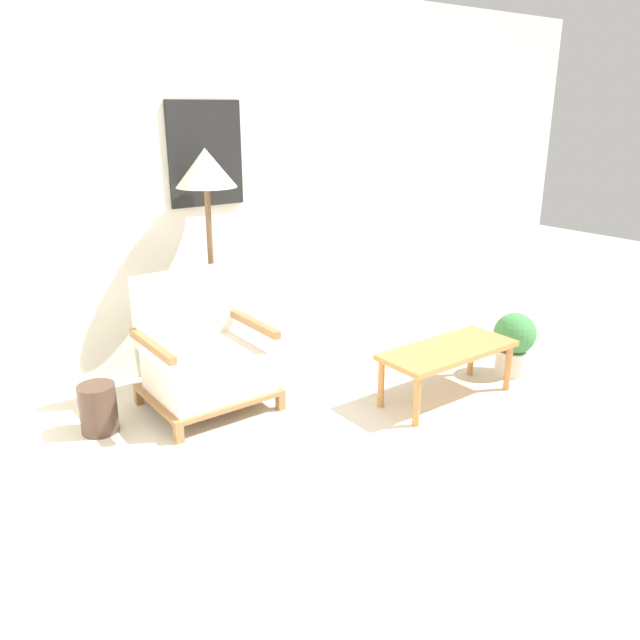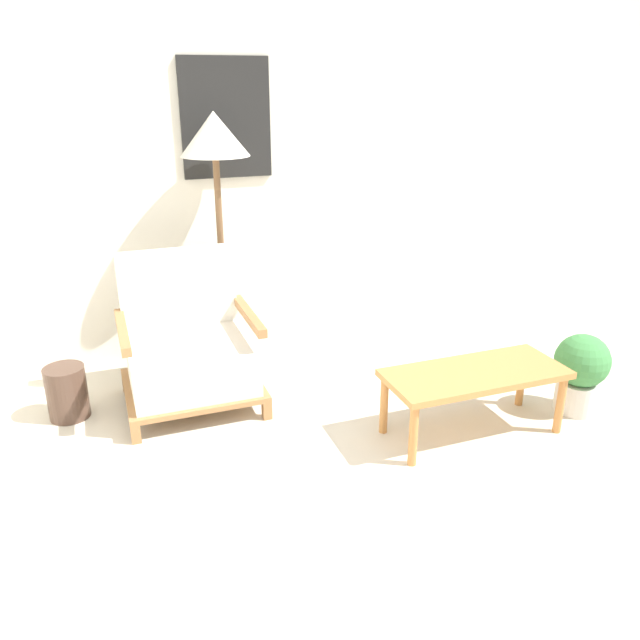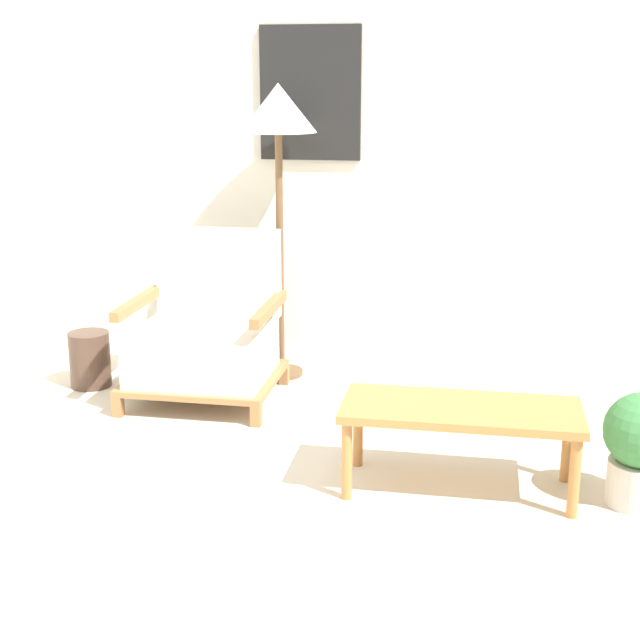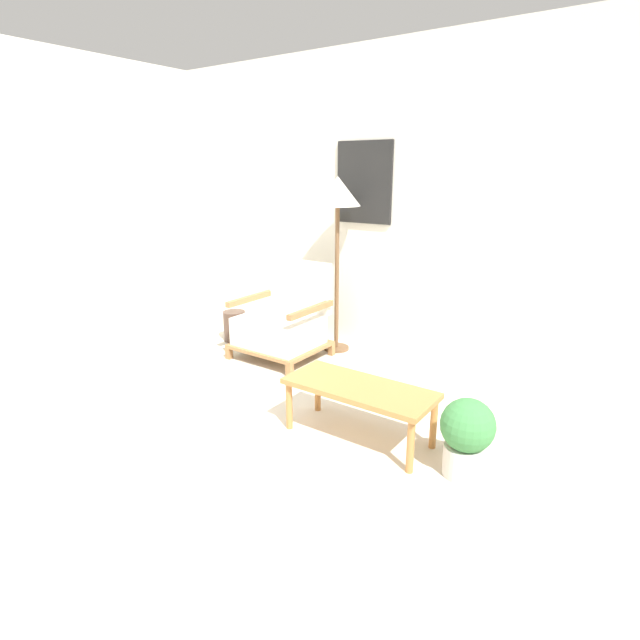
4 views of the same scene
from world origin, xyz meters
name	(u,v)px [view 2 (image 2 of 4)]	position (x,y,z in m)	size (l,w,h in m)	color
ground_plane	(412,598)	(0.00, 0.00, 0.00)	(14.00, 14.00, 0.00)	beige
wall_back	(237,150)	(0.00, 2.50, 1.35)	(8.00, 0.09, 2.70)	silver
armchair	(189,352)	(-0.50, 1.79, 0.31)	(0.76, 0.67, 0.86)	olive
floor_lamp	(215,148)	(-0.19, 2.22, 1.40)	(0.41, 0.41, 1.61)	brown
coffee_table	(475,379)	(0.84, 0.92, 0.32)	(0.96, 0.40, 0.36)	#B2753D
vase	(67,392)	(-1.18, 1.84, 0.15)	(0.22, 0.22, 0.30)	#473328
potted_plant	(581,370)	(1.54, 0.92, 0.25)	(0.30, 0.30, 0.46)	beige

